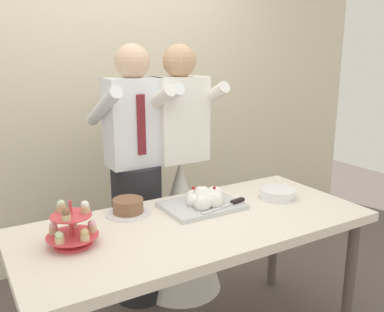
{
  "coord_description": "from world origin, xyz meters",
  "views": [
    {
      "loc": [
        -1.03,
        -1.68,
        1.61
      ],
      "look_at": [
        0.06,
        0.15,
        1.07
      ],
      "focal_mm": 38.93,
      "sensor_mm": 36.0,
      "label": 1
    }
  ],
  "objects": [
    {
      "name": "cupcake_stand",
      "position": [
        -0.62,
        0.05,
        0.85
      ],
      "size": [
        0.23,
        0.23,
        0.21
      ],
      "color": "#D83F4C",
      "rests_on": "dessert_table"
    },
    {
      "name": "round_cake",
      "position": [
        -0.26,
        0.27,
        0.81
      ],
      "size": [
        0.24,
        0.24,
        0.08
      ],
      "color": "white",
      "rests_on": "dessert_table"
    },
    {
      "name": "main_cake_tray",
      "position": [
        0.13,
        0.14,
        0.82
      ],
      "size": [
        0.43,
        0.31,
        0.13
      ],
      "color": "silver",
      "rests_on": "dessert_table"
    },
    {
      "name": "person_groom",
      "position": [
        -0.05,
        0.66,
        0.75
      ],
      "size": [
        0.46,
        0.49,
        1.66
      ],
      "color": "#232328",
      "rests_on": "ground_plane"
    },
    {
      "name": "person_bride",
      "position": [
        0.25,
        0.63,
        0.58
      ],
      "size": [
        0.56,
        0.56,
        1.66
      ],
      "color": "white",
      "rests_on": "ground_plane"
    },
    {
      "name": "plate_stack",
      "position": [
        0.58,
        0.05,
        0.8
      ],
      "size": [
        0.21,
        0.21,
        0.05
      ],
      "color": "white",
      "rests_on": "dessert_table"
    },
    {
      "name": "dessert_table",
      "position": [
        0.0,
        0.0,
        0.7
      ],
      "size": [
        1.8,
        0.8,
        0.78
      ],
      "color": "silver",
      "rests_on": "ground_plane"
    },
    {
      "name": "rear_wall",
      "position": [
        0.0,
        1.41,
        1.45
      ],
      "size": [
        5.2,
        0.1,
        2.9
      ],
      "primitive_type": "cube",
      "color": "beige",
      "rests_on": "ground_plane"
    }
  ]
}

